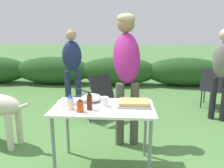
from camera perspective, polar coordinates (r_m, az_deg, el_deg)
name	(u,v)px	position (r m, az deg, el deg)	size (l,w,h in m)	color
ground_plane	(104,166)	(2.73, -2.10, -20.72)	(60.00, 60.00, 0.00)	#4C7A3D
shrub_hedge	(118,71)	(6.62, 1.62, 3.40)	(14.40, 0.90, 0.84)	#234C1E
folding_table	(104,113)	(2.43, -2.23, -7.57)	(1.10, 0.64, 0.74)	white
food_tray	(134,103)	(2.43, 5.70, -5.01)	(0.36, 0.27, 0.06)	#9E9EA3
plate_stack	(67,102)	(2.52, -11.57, -4.75)	(0.22, 0.22, 0.04)	white
mixing_bowl	(91,98)	(2.57, -5.38, -3.59)	(0.24, 0.24, 0.09)	silver
paper_cup_stack	(105,102)	(2.39, -1.88, -4.60)	(0.08, 0.08, 0.10)	white
hot_sauce_bottle	(80,106)	(2.24, -8.33, -5.60)	(0.07, 0.07, 0.14)	#CC4214
bbq_sauce_bottle	(89,101)	(2.28, -5.90, -4.44)	(0.06, 0.06, 0.20)	#562314
mayo_bottle	(70,102)	(2.32, -10.84, -4.73)	(0.08, 0.08, 0.16)	silver
standing_person_in_navy_coat	(127,62)	(2.98, 3.85, 5.72)	(0.43, 0.55, 1.79)	#4C473D
standing_person_in_olive_jacket	(222,66)	(4.21, 26.88, 4.18)	(0.42, 0.38, 1.61)	black
standing_person_with_beanie	(72,62)	(4.59, -10.37, 5.68)	(0.46, 0.38, 1.60)	#232D4C
camp_chair_green_behind_table	(96,94)	(3.91, -4.32, -2.59)	(0.75, 0.74, 0.83)	#232328
camp_chair_near_hedge	(214,86)	(4.93, 25.01, -0.54)	(0.68, 0.74, 0.83)	#232328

